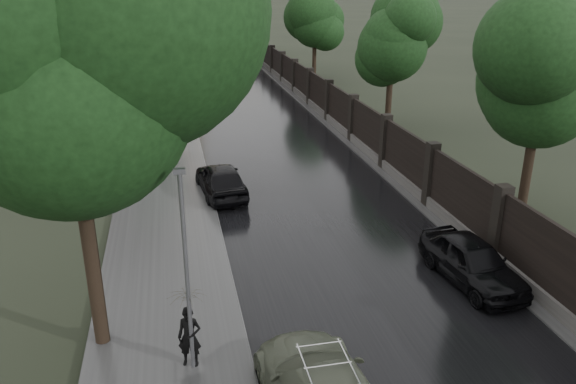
{
  "coord_description": "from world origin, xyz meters",
  "views": [
    {
      "loc": [
        -5.48,
        -9.69,
        8.79
      ],
      "look_at": [
        -1.52,
        8.92,
        1.5
      ],
      "focal_mm": 35.0,
      "sensor_mm": 36.0,
      "label": 1
    }
  ],
  "objects_px": {
    "pedestrian_umbrella": "(187,306)",
    "tree_right_c": "(315,24)",
    "hatchback_left": "(221,179)",
    "tree_left_near": "(69,96)",
    "tree_right_b": "(392,48)",
    "lamp_post": "(187,273)",
    "tree_left_far": "(126,35)",
    "traffic_light": "(189,90)",
    "tree_right_a": "(540,92)",
    "car_right_near": "(472,261)"
  },
  "relations": [
    {
      "from": "tree_right_b",
      "to": "hatchback_left",
      "type": "bearing_deg",
      "value": -140.86
    },
    {
      "from": "pedestrian_umbrella",
      "to": "tree_right_c",
      "type": "bearing_deg",
      "value": 86.5
    },
    {
      "from": "tree_right_b",
      "to": "pedestrian_umbrella",
      "type": "xyz_separation_m",
      "value": [
        -12.94,
        -20.41,
        -3.2
      ]
    },
    {
      "from": "lamp_post",
      "to": "tree_left_near",
      "type": "bearing_deg",
      "value": 145.71
    },
    {
      "from": "tree_right_b",
      "to": "traffic_light",
      "type": "distance_m",
      "value": 12.44
    },
    {
      "from": "tree_right_c",
      "to": "lamp_post",
      "type": "xyz_separation_m",
      "value": [
        -12.9,
        -38.5,
        -2.28
      ]
    },
    {
      "from": "tree_right_c",
      "to": "hatchback_left",
      "type": "distance_m",
      "value": 29.53
    },
    {
      "from": "tree_left_near",
      "to": "tree_left_far",
      "type": "xyz_separation_m",
      "value": [
        -0.4,
        27.0,
        -1.18
      ]
    },
    {
      "from": "hatchback_left",
      "to": "pedestrian_umbrella",
      "type": "xyz_separation_m",
      "value": [
        -1.84,
        -11.38,
        1.03
      ]
    },
    {
      "from": "tree_right_a",
      "to": "traffic_light",
      "type": "relative_size",
      "value": 1.75
    },
    {
      "from": "tree_right_a",
      "to": "tree_right_b",
      "type": "relative_size",
      "value": 1.0
    },
    {
      "from": "tree_right_b",
      "to": "traffic_light",
      "type": "relative_size",
      "value": 1.75
    },
    {
      "from": "tree_left_far",
      "to": "tree_right_a",
      "type": "distance_m",
      "value": 26.91
    },
    {
      "from": "tree_left_near",
      "to": "tree_left_far",
      "type": "height_order",
      "value": "tree_left_near"
    },
    {
      "from": "tree_left_far",
      "to": "tree_right_a",
      "type": "bearing_deg",
      "value": -54.83
    },
    {
      "from": "traffic_light",
      "to": "hatchback_left",
      "type": "bearing_deg",
      "value": -86.67
    },
    {
      "from": "tree_left_far",
      "to": "tree_right_c",
      "type": "height_order",
      "value": "tree_left_far"
    },
    {
      "from": "tree_right_a",
      "to": "tree_right_b",
      "type": "distance_m",
      "value": 14.0
    },
    {
      "from": "hatchback_left",
      "to": "car_right_near",
      "type": "relative_size",
      "value": 1.04
    },
    {
      "from": "lamp_post",
      "to": "car_right_near",
      "type": "relative_size",
      "value": 1.24
    },
    {
      "from": "tree_right_a",
      "to": "traffic_light",
      "type": "xyz_separation_m",
      "value": [
        -11.8,
        16.99,
        -2.55
      ]
    },
    {
      "from": "lamp_post",
      "to": "hatchback_left",
      "type": "bearing_deg",
      "value": 81.08
    },
    {
      "from": "tree_right_a",
      "to": "hatchback_left",
      "type": "bearing_deg",
      "value": 155.89
    },
    {
      "from": "tree_right_a",
      "to": "lamp_post",
      "type": "relative_size",
      "value": 1.37
    },
    {
      "from": "tree_left_near",
      "to": "lamp_post",
      "type": "xyz_separation_m",
      "value": [
        2.2,
        -1.5,
        -3.75
      ]
    },
    {
      "from": "lamp_post",
      "to": "hatchback_left",
      "type": "distance_m",
      "value": 11.77
    },
    {
      "from": "tree_left_far",
      "to": "car_right_near",
      "type": "distance_m",
      "value": 28.66
    },
    {
      "from": "tree_left_near",
      "to": "traffic_light",
      "type": "relative_size",
      "value": 2.29
    },
    {
      "from": "tree_right_a",
      "to": "lamp_post",
      "type": "bearing_deg",
      "value": -153.26
    },
    {
      "from": "tree_right_b",
      "to": "hatchback_left",
      "type": "height_order",
      "value": "tree_right_b"
    },
    {
      "from": "tree_left_far",
      "to": "pedestrian_umbrella",
      "type": "bearing_deg",
      "value": -84.85
    },
    {
      "from": "tree_left_near",
      "to": "tree_right_c",
      "type": "bearing_deg",
      "value": 67.8
    },
    {
      "from": "tree_right_c",
      "to": "tree_left_near",
      "type": "bearing_deg",
      "value": -112.2
    },
    {
      "from": "tree_left_near",
      "to": "car_right_near",
      "type": "height_order",
      "value": "tree_left_near"
    },
    {
      "from": "tree_left_near",
      "to": "tree_right_c",
      "type": "distance_m",
      "value": 39.99
    },
    {
      "from": "hatchback_left",
      "to": "tree_left_near",
      "type": "bearing_deg",
      "value": 62.06
    },
    {
      "from": "tree_right_b",
      "to": "lamp_post",
      "type": "relative_size",
      "value": 1.37
    },
    {
      "from": "hatchback_left",
      "to": "pedestrian_umbrella",
      "type": "height_order",
      "value": "pedestrian_umbrella"
    },
    {
      "from": "tree_left_far",
      "to": "lamp_post",
      "type": "bearing_deg",
      "value": -84.79
    },
    {
      "from": "tree_right_b",
      "to": "lamp_post",
      "type": "xyz_separation_m",
      "value": [
        -12.9,
        -20.5,
        -2.28
      ]
    },
    {
      "from": "traffic_light",
      "to": "tree_right_b",
      "type": "bearing_deg",
      "value": -14.24
    },
    {
      "from": "lamp_post",
      "to": "pedestrian_umbrella",
      "type": "distance_m",
      "value": 0.92
    },
    {
      "from": "tree_left_near",
      "to": "tree_left_far",
      "type": "bearing_deg",
      "value": 90.85
    },
    {
      "from": "tree_left_far",
      "to": "tree_right_a",
      "type": "height_order",
      "value": "tree_left_far"
    },
    {
      "from": "tree_left_near",
      "to": "tree_right_a",
      "type": "relative_size",
      "value": 1.31
    },
    {
      "from": "hatchback_left",
      "to": "car_right_near",
      "type": "xyz_separation_m",
      "value": [
        6.78,
        -8.96,
        -0.03
      ]
    },
    {
      "from": "tree_left_far",
      "to": "tree_right_b",
      "type": "xyz_separation_m",
      "value": [
        15.5,
        -8.0,
        -0.29
      ]
    },
    {
      "from": "tree_left_near",
      "to": "tree_right_b",
      "type": "relative_size",
      "value": 1.31
    },
    {
      "from": "tree_right_a",
      "to": "traffic_light",
      "type": "bearing_deg",
      "value": 124.77
    },
    {
      "from": "tree_left_far",
      "to": "hatchback_left",
      "type": "bearing_deg",
      "value": -75.52
    }
  ]
}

